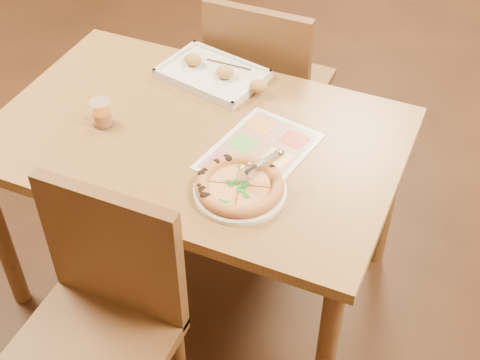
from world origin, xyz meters
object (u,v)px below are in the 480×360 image
at_px(plate, 240,191).
at_px(menu, 260,151).
at_px(chair_far, 265,76).
at_px(appetizer_tray, 215,75).
at_px(chair_near, 101,303).
at_px(glass_tumbler, 102,114).
at_px(pizza_cutter, 259,167).
at_px(pizza, 240,186).
at_px(dining_table, 197,153).

bearing_deg(plate, menu, 95.31).
relative_size(chair_far, appetizer_tray, 1.12).
bearing_deg(chair_near, appetizer_tray, 94.58).
height_order(chair_near, glass_tumbler, chair_near).
xyz_separation_m(chair_near, pizza_cutter, (0.28, 0.45, 0.23)).
distance_m(plate, menu, 0.19).
xyz_separation_m(plate, appetizer_tray, (-0.31, 0.50, 0.01)).
bearing_deg(plate, chair_far, 106.75).
bearing_deg(pizza_cutter, pizza, 176.66).
relative_size(chair_near, appetizer_tray, 1.12).
height_order(dining_table, pizza_cutter, pizza_cutter).
bearing_deg(pizza_cutter, appetizer_tray, 78.49).
height_order(chair_far, pizza, chair_far).
distance_m(dining_table, menu, 0.24).
height_order(pizza_cutter, glass_tumbler, pizza_cutter).
relative_size(dining_table, glass_tumbler, 14.81).
bearing_deg(dining_table, chair_far, 90.00).
height_order(dining_table, chair_near, chair_near).
distance_m(pizza_cutter, appetizer_tray, 0.58).
bearing_deg(menu, pizza, -85.18).
height_order(dining_table, menu, menu).
xyz_separation_m(chair_near, appetizer_tray, (-0.07, 0.90, 0.17)).
distance_m(dining_table, chair_near, 0.61).
bearing_deg(pizza_cutter, menu, 61.67).
bearing_deg(chair_far, glass_tumbler, 66.57).
height_order(dining_table, chair_far, chair_far).
bearing_deg(chair_near, chair_far, 90.00).
distance_m(plate, appetizer_tray, 0.59).
height_order(plate, menu, plate).
distance_m(dining_table, plate, 0.32).
relative_size(pizza_cutter, appetizer_tray, 0.27).
bearing_deg(menu, dining_table, 178.94).
xyz_separation_m(dining_table, menu, (0.22, -0.00, 0.09)).
xyz_separation_m(dining_table, glass_tumbler, (-0.29, -0.08, 0.12)).
xyz_separation_m(appetizer_tray, menu, (0.30, -0.31, -0.01)).
xyz_separation_m(glass_tumbler, menu, (0.52, 0.07, -0.04)).
bearing_deg(plate, pizza, 155.99).
bearing_deg(plate, glass_tumbler, 167.25).
bearing_deg(plate, pizza_cutter, 47.51).
bearing_deg(appetizer_tray, menu, -46.13).
bearing_deg(pizza, appetizer_tray, 121.94).
bearing_deg(chair_near, pizza, 59.49).
xyz_separation_m(dining_table, appetizer_tray, (-0.07, 0.30, 0.10)).
height_order(chair_far, menu, chair_far).
relative_size(pizza, appetizer_tray, 0.61).
height_order(chair_near, pizza_cutter, chair_near).
distance_m(dining_table, pizza, 0.33).
bearing_deg(pizza_cutter, dining_table, 101.96).
relative_size(dining_table, menu, 3.52).
distance_m(plate, glass_tumbler, 0.55).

